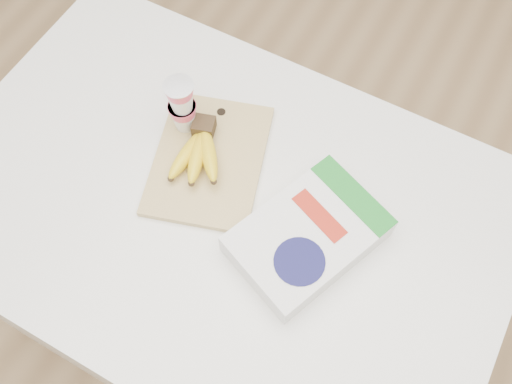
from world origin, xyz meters
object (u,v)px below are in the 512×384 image
at_px(cereal_box, 308,236).
at_px(yogurt_stack, 182,105).
at_px(table, 229,273).
at_px(cutting_board, 209,160).
at_px(bananas, 199,151).

bearing_deg(cereal_box, yogurt_stack, -175.89).
distance_m(table, yogurt_stack, 0.60).
bearing_deg(yogurt_stack, cutting_board, -28.11).
bearing_deg(cutting_board, bananas, 179.77).
height_order(table, bananas, bananas).
xyz_separation_m(yogurt_stack, cereal_box, (0.37, -0.12, -0.07)).
height_order(bananas, yogurt_stack, yogurt_stack).
bearing_deg(yogurt_stack, bananas, -38.02).
relative_size(cutting_board, cereal_box, 0.91).
xyz_separation_m(cutting_board, bananas, (-0.02, -0.01, 0.03)).
relative_size(table, cutting_board, 3.90).
bearing_deg(bananas, yogurt_stack, 141.98).
height_order(yogurt_stack, cereal_box, yogurt_stack).
bearing_deg(table, cutting_board, 132.89).
distance_m(bananas, yogurt_stack, 0.10).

